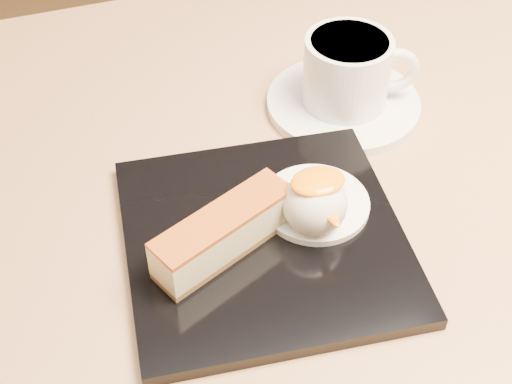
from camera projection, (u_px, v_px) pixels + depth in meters
name	position (u px, v px, depth m)	size (l,w,h in m)	color
table	(308.00, 317.00, 0.71)	(0.80, 0.80, 0.72)	black
dessert_plate	(264.00, 238.00, 0.57)	(0.22, 0.22, 0.01)	black
cheesecake	(224.00, 232.00, 0.54)	(0.12, 0.08, 0.04)	brown
cream_smear	(315.00, 203.00, 0.59)	(0.09, 0.09, 0.01)	white
ice_cream_scoop	(315.00, 203.00, 0.56)	(0.05, 0.05, 0.05)	white
mango_sauce	(318.00, 181.00, 0.54)	(0.04, 0.03, 0.01)	orange
mint_sprig	(271.00, 188.00, 0.60)	(0.04, 0.03, 0.00)	#2D8C33
saucer	(343.00, 103.00, 0.70)	(0.15, 0.15, 0.01)	white
coffee_cup	(349.00, 70.00, 0.67)	(0.11, 0.08, 0.07)	white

